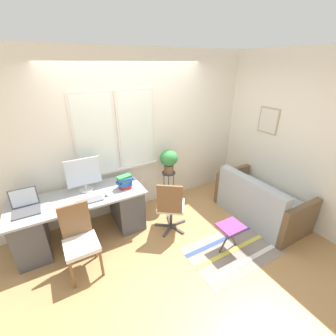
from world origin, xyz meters
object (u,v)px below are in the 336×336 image
object	(u,v)px
couch_loveseat	(259,203)
office_chair_swivel	(171,206)
keyboard	(90,201)
book_stack	(125,182)
potted_plant	(169,159)
laptop	(25,206)
mouse	(106,195)
monitor	(84,174)
desk_chair_wooden	(80,239)
plant_stand	(169,177)
folding_stool	(231,228)

from	to	relation	value
couch_loveseat	office_chair_swivel	bearing A→B (deg)	73.46
keyboard	book_stack	size ratio (longest dim) A/B	1.47
book_stack	potted_plant	bearing A→B (deg)	14.05
laptop	mouse	xyz separation A→B (m)	(1.01, -0.17, -0.04)
monitor	office_chair_swivel	distance (m)	1.39
monitor	desk_chair_wooden	distance (m)	0.95
plant_stand	folding_stool	xyz separation A→B (m)	(0.18, -1.44, -0.20)
monitor	desk_chair_wooden	xyz separation A→B (m)	(-0.27, -0.76, -0.50)
book_stack	folding_stool	world-z (taller)	book_stack
laptop	monitor	world-z (taller)	monitor
keyboard	potted_plant	world-z (taller)	potted_plant
desk_chair_wooden	folding_stool	size ratio (longest dim) A/B	2.16
laptop	folding_stool	bearing A→B (deg)	-28.19
office_chair_swivel	potted_plant	xyz separation A→B (m)	(0.35, 0.67, 0.46)
couch_loveseat	book_stack	bearing A→B (deg)	66.54
monitor	plant_stand	bearing A→B (deg)	0.23
laptop	desk_chair_wooden	world-z (taller)	laptop
plant_stand	monitor	bearing A→B (deg)	-179.77
couch_loveseat	monitor	bearing A→B (deg)	66.79
keyboard	couch_loveseat	world-z (taller)	couch_loveseat
laptop	couch_loveseat	xyz separation A→B (m)	(3.39, -0.97, -0.50)
desk_chair_wooden	plant_stand	size ratio (longest dim) A/B	1.38
folding_stool	desk_chair_wooden	bearing A→B (deg)	160.28
mouse	desk_chair_wooden	bearing A→B (deg)	-137.77
mouse	couch_loveseat	xyz separation A→B (m)	(2.38, -0.79, -0.46)
office_chair_swivel	book_stack	bearing A→B (deg)	-2.62
mouse	couch_loveseat	world-z (taller)	couch_loveseat
couch_loveseat	plant_stand	size ratio (longest dim) A/B	2.22
keyboard	folding_stool	distance (m)	2.01
keyboard	plant_stand	size ratio (longest dim) A/B	0.53
mouse	plant_stand	world-z (taller)	mouse
keyboard	plant_stand	xyz separation A→B (m)	(1.46, 0.34, -0.15)
office_chair_swivel	laptop	bearing A→B (deg)	20.73
couch_loveseat	desk_chair_wooden	bearing A→B (deg)	82.98
keyboard	desk_chair_wooden	xyz separation A→B (m)	(-0.25, -0.43, -0.24)
mouse	office_chair_swivel	bearing A→B (deg)	-21.71
book_stack	desk_chair_wooden	world-z (taller)	book_stack
office_chair_swivel	mouse	bearing A→B (deg)	14.49
keyboard	office_chair_swivel	bearing A→B (deg)	-16.57
potted_plant	couch_loveseat	bearing A→B (deg)	-44.07
folding_stool	plant_stand	bearing A→B (deg)	97.11
folding_stool	mouse	bearing A→B (deg)	141.40
couch_loveseat	keyboard	bearing A→B (deg)	73.45
monitor	potted_plant	distance (m)	1.44
laptop	plant_stand	bearing A→B (deg)	3.91
book_stack	plant_stand	distance (m)	0.96
book_stack	couch_loveseat	bearing A→B (deg)	-23.46
couch_loveseat	plant_stand	bearing A→B (deg)	45.93
plant_stand	folding_stool	size ratio (longest dim) A/B	1.56
desk_chair_wooden	folding_stool	distance (m)	2.01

